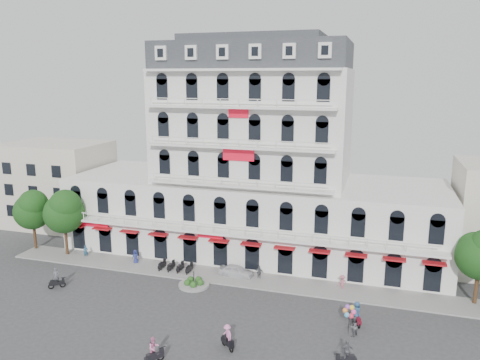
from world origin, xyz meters
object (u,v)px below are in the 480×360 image
object	(u,v)px
parked_car	(236,271)
rider_west	(56,279)
rider_southwest	(154,350)
rider_center	(227,336)
rider_east	(357,313)
rider_northeast	(347,354)
balloon_vendor	(352,321)

from	to	relation	value
parked_car	rider_west	world-z (taller)	rider_west
rider_west	rider_southwest	size ratio (longest dim) A/B	0.99
rider_center	rider_east	bearing A→B (deg)	75.59
rider_northeast	balloon_vendor	world-z (taller)	balloon_vendor
balloon_vendor	rider_center	bearing A→B (deg)	-151.85
parked_car	rider_southwest	world-z (taller)	rider_southwest
parked_car	rider_east	xyz separation A→B (m)	(13.00, -6.65, 0.45)
rider_east	parked_car	bearing A→B (deg)	36.15
rider_east	rider_west	bearing A→B (deg)	65.96
parked_car	rider_center	bearing A→B (deg)	-162.18
rider_southwest	rider_east	distance (m)	17.47
rider_west	balloon_vendor	distance (m)	29.42
rider_west	rider_center	xyz separation A→B (m)	(20.15, -5.30, 0.13)
parked_car	rider_southwest	size ratio (longest dim) A/B	1.74
rider_east	balloon_vendor	size ratio (longest dim) A/B	0.90
rider_northeast	rider_center	xyz separation A→B (m)	(-9.20, -0.38, 0.04)
parked_car	rider_northeast	size ratio (longest dim) A/B	1.77
rider_northeast	rider_southwest	bearing A→B (deg)	-4.50
rider_southwest	rider_center	world-z (taller)	rider_southwest
parked_car	rider_center	xyz separation A→B (m)	(3.45, -13.37, 0.45)
rider_west	balloon_vendor	size ratio (longest dim) A/B	0.89
rider_center	balloon_vendor	distance (m)	10.52
rider_west	parked_car	bearing A→B (deg)	-11.98
rider_west	rider_east	distance (m)	29.73
rider_northeast	rider_center	world-z (taller)	rider_northeast
rider_west	balloon_vendor	bearing A→B (deg)	-38.44
rider_northeast	rider_east	bearing A→B (deg)	-113.05
rider_west	rider_northeast	world-z (taller)	rider_west
parked_car	balloon_vendor	world-z (taller)	balloon_vendor
rider_southwest	rider_center	bearing A→B (deg)	-18.55
rider_southwest	rider_west	bearing A→B (deg)	95.36
balloon_vendor	rider_west	bearing A→B (deg)	179.33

